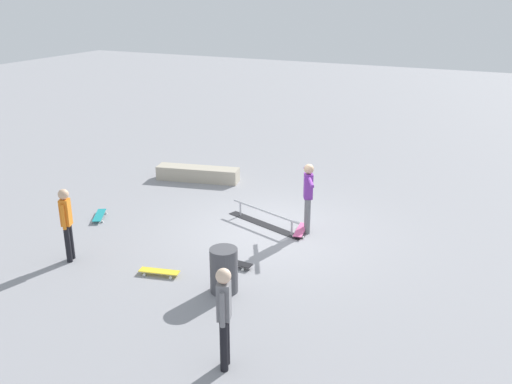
% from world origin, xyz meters
% --- Properties ---
extents(ground_plane, '(60.00, 60.00, 0.00)m').
position_xyz_m(ground_plane, '(0.00, 0.00, 0.00)').
color(ground_plane, gray).
extents(grind_rail, '(2.20, 0.97, 0.38)m').
position_xyz_m(grind_rail, '(0.33, -0.30, 0.16)').
color(grind_rail, black).
rests_on(grind_rail, ground_plane).
extents(skate_ledge, '(2.45, 1.02, 0.40)m').
position_xyz_m(skate_ledge, '(3.44, -2.47, 0.20)').
color(skate_ledge, '#B2A893').
rests_on(skate_ledge, ground_plane).
extents(skater_main, '(0.67, 1.20, 1.63)m').
position_xyz_m(skater_main, '(-0.70, -0.36, 0.95)').
color(skater_main, slate).
rests_on(skater_main, ground_plane).
extents(skateboard_main, '(0.34, 0.82, 0.09)m').
position_xyz_m(skateboard_main, '(-0.60, -0.23, 0.07)').
color(skateboard_main, '#E05993').
rests_on(skateboard_main, ground_plane).
extents(bystander_grey_shirt, '(0.25, 0.37, 1.63)m').
position_xyz_m(bystander_grey_shirt, '(-1.30, 4.77, 0.92)').
color(bystander_grey_shirt, black).
rests_on(bystander_grey_shirt, ground_plane).
extents(bystander_orange_shirt, '(0.24, 0.35, 1.55)m').
position_xyz_m(bystander_orange_shirt, '(3.21, 3.05, 0.88)').
color(bystander_orange_shirt, black).
rests_on(bystander_orange_shirt, ground_plane).
extents(loose_skateboard_teal, '(0.57, 0.79, 0.09)m').
position_xyz_m(loose_skateboard_teal, '(4.16, 1.02, 0.07)').
color(loose_skateboard_teal, teal).
rests_on(loose_skateboard_teal, ground_plane).
extents(loose_skateboard_yellow, '(0.82, 0.38, 0.09)m').
position_xyz_m(loose_skateboard_yellow, '(1.20, 2.81, 0.07)').
color(loose_skateboard_yellow, yellow).
rests_on(loose_skateboard_yellow, ground_plane).
extents(loose_skateboard_black, '(0.81, 0.30, 0.09)m').
position_xyz_m(loose_skateboard_black, '(0.06, 1.85, 0.07)').
color(loose_skateboard_black, black).
rests_on(loose_skateboard_black, ground_plane).
extents(trash_bin, '(0.52, 0.52, 0.86)m').
position_xyz_m(trash_bin, '(-0.24, 2.82, 0.43)').
color(trash_bin, '#47474C').
rests_on(trash_bin, ground_plane).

